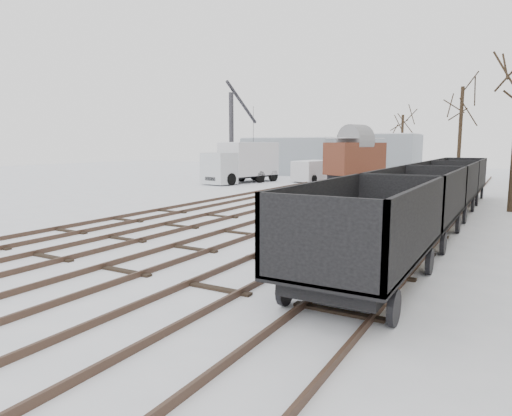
{
  "coord_description": "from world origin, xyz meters",
  "views": [
    {
      "loc": [
        8.94,
        -11.45,
        3.38
      ],
      "look_at": [
        1.24,
        1.97,
        1.2
      ],
      "focal_mm": 32.0,
      "sensor_mm": 36.0,
      "label": 1
    }
  ],
  "objects_px": {
    "worker": "(318,221)",
    "crane": "(233,154)",
    "box_van_wagon": "(355,157)",
    "panel_van": "(311,171)",
    "ground_frame": "(295,240)",
    "freight_wagon_a": "(366,249)",
    "lorry": "(242,162)"
  },
  "relations": [
    {
      "from": "worker",
      "to": "crane",
      "type": "relative_size",
      "value": 0.21
    },
    {
      "from": "box_van_wagon",
      "to": "panel_van",
      "type": "bearing_deg",
      "value": -169.74
    },
    {
      "from": "ground_frame",
      "to": "worker",
      "type": "bearing_deg",
      "value": 8.59
    },
    {
      "from": "freight_wagon_a",
      "to": "box_van_wagon",
      "type": "xyz_separation_m",
      "value": [
        -8.91,
        27.04,
        1.3
      ]
    },
    {
      "from": "freight_wagon_a",
      "to": "box_van_wagon",
      "type": "relative_size",
      "value": 1.07
    },
    {
      "from": "lorry",
      "to": "ground_frame",
      "type": "bearing_deg",
      "value": -43.33
    },
    {
      "from": "worker",
      "to": "box_van_wagon",
      "type": "xyz_separation_m",
      "value": [
        -6.49,
        23.98,
        1.28
      ]
    },
    {
      "from": "ground_frame",
      "to": "box_van_wagon",
      "type": "distance_m",
      "value": 24.84
    },
    {
      "from": "freight_wagon_a",
      "to": "crane",
      "type": "height_order",
      "value": "crane"
    },
    {
      "from": "worker",
      "to": "crane",
      "type": "height_order",
      "value": "crane"
    },
    {
      "from": "ground_frame",
      "to": "crane",
      "type": "relative_size",
      "value": 0.16
    },
    {
      "from": "freight_wagon_a",
      "to": "lorry",
      "type": "xyz_separation_m",
      "value": [
        -17.94,
        23.72,
        0.86
      ]
    },
    {
      "from": "lorry",
      "to": "freight_wagon_a",
      "type": "bearing_deg",
      "value": -41.65
    },
    {
      "from": "worker",
      "to": "freight_wagon_a",
      "type": "relative_size",
      "value": 0.32
    },
    {
      "from": "worker",
      "to": "lorry",
      "type": "relative_size",
      "value": 0.24
    },
    {
      "from": "ground_frame",
      "to": "worker",
      "type": "distance_m",
      "value": 1.02
    },
    {
      "from": "worker",
      "to": "ground_frame",
      "type": "bearing_deg",
      "value": 98.45
    },
    {
      "from": "ground_frame",
      "to": "crane",
      "type": "bearing_deg",
      "value": 127.66
    },
    {
      "from": "ground_frame",
      "to": "freight_wagon_a",
      "type": "distance_m",
      "value": 4.39
    },
    {
      "from": "lorry",
      "to": "worker",
      "type": "bearing_deg",
      "value": -41.85
    },
    {
      "from": "worker",
      "to": "freight_wagon_a",
      "type": "bearing_deg",
      "value": -140.72
    },
    {
      "from": "ground_frame",
      "to": "box_van_wagon",
      "type": "xyz_separation_m",
      "value": [
        -5.74,
        24.08,
        1.97
      ]
    },
    {
      "from": "ground_frame",
      "to": "lorry",
      "type": "xyz_separation_m",
      "value": [
        -14.77,
        20.77,
        1.53
      ]
    },
    {
      "from": "lorry",
      "to": "panel_van",
      "type": "bearing_deg",
      "value": 54.68
    },
    {
      "from": "freight_wagon_a",
      "to": "lorry",
      "type": "relative_size",
      "value": 0.76
    },
    {
      "from": "ground_frame",
      "to": "box_van_wagon",
      "type": "bearing_deg",
      "value": 104.4
    },
    {
      "from": "worker",
      "to": "crane",
      "type": "distance_m",
      "value": 29.57
    },
    {
      "from": "crane",
      "to": "lorry",
      "type": "bearing_deg",
      "value": -43.49
    },
    {
      "from": "box_van_wagon",
      "to": "panel_van",
      "type": "distance_m",
      "value": 4.68
    },
    {
      "from": "freight_wagon_a",
      "to": "panel_van",
      "type": "height_order",
      "value": "freight_wagon_a"
    },
    {
      "from": "lorry",
      "to": "box_van_wagon",
      "type": "bearing_deg",
      "value": 31.43
    },
    {
      "from": "freight_wagon_a",
      "to": "lorry",
      "type": "distance_m",
      "value": 29.75
    }
  ]
}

